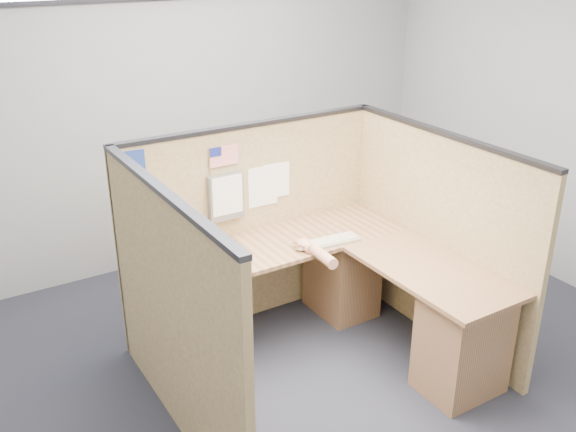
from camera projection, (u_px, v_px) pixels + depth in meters
floor at (327, 379)px, 4.28m from camera, size 5.00×5.00×0.00m
wall_back at (180, 105)px, 5.48m from camera, size 5.00×0.00×5.00m
cubicle_partitions at (293, 252)px, 4.31m from camera, size 2.06×1.83×1.53m
l_desk at (327, 302)px, 4.43m from camera, size 1.95×1.75×0.73m
laptop at (172, 251)px, 4.26m from camera, size 0.41×0.42×0.26m
keyboard at (331, 241)px, 4.52m from camera, size 0.44×0.18×0.03m
mouse at (303, 247)px, 4.42m from camera, size 0.13×0.10×0.05m
hand_forearm at (317, 252)px, 4.30m from camera, size 0.12×0.41×0.09m
blue_poster at (131, 169)px, 4.07m from camera, size 0.18×0.02×0.25m
american_flag at (221, 158)px, 4.38m from camera, size 0.22×0.01×0.38m
file_holder at (226, 197)px, 4.49m from camera, size 0.26×0.05×0.34m
paper_left at (263, 186)px, 4.66m from camera, size 0.23×0.01×0.30m
paper_right at (277, 180)px, 4.70m from camera, size 0.21×0.02×0.26m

